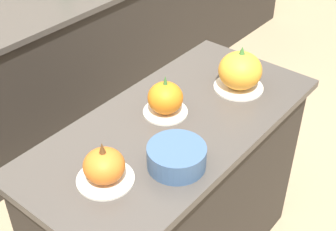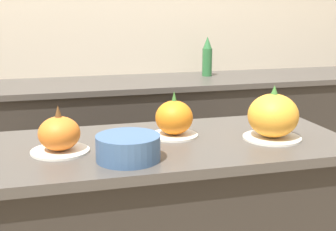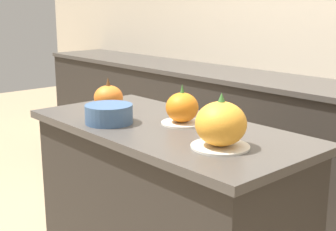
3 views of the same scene
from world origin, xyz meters
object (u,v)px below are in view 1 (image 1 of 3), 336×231
Objects in this scene: pumpkin_cake_center at (165,99)px; pumpkin_cake_right at (240,71)px; pumpkin_cake_left at (104,167)px; mixing_bowl at (177,157)px.

pumpkin_cake_center is 0.84× the size of pumpkin_cake_right.
pumpkin_cake_center is at bearing 11.76° from pumpkin_cake_left.
pumpkin_cake_right is (0.79, -0.04, 0.03)m from pumpkin_cake_left.
mixing_bowl is at bearing -34.20° from pumpkin_cake_left.
pumpkin_cake_center is at bearing 159.04° from pumpkin_cake_right.
pumpkin_cake_left is at bearing 176.87° from pumpkin_cake_right.
mixing_bowl is at bearing -133.64° from pumpkin_cake_center.
pumpkin_cake_right is (0.35, -0.13, 0.02)m from pumpkin_cake_center.
pumpkin_cake_left is 1.09× the size of pumpkin_cake_center.
pumpkin_cake_left is at bearing -168.24° from pumpkin_cake_center.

